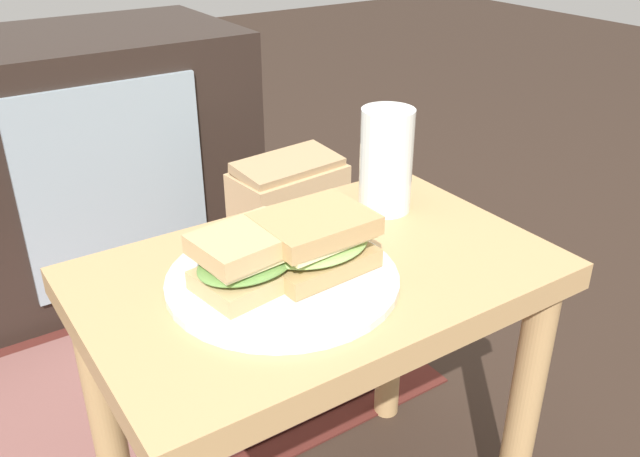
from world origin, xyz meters
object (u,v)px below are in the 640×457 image
Objects in this scene: sandwich_back at (314,241)px; tv_cabinet at (32,171)px; plate at (283,279)px; sandwich_front at (248,260)px; beer_glass at (386,163)px; paper_bag at (290,246)px.

tv_cabinet is at bearing 97.88° from sandwich_back.
sandwich_front reaches higher than plate.
tv_cabinet is 0.95m from beer_glass.
beer_glass is at bearing -101.81° from paper_bag.
tv_cabinet is 3.59× the size of plate.
plate is (0.09, -0.96, 0.17)m from tv_cabinet.
paper_bag is at bearing 62.15° from sandwich_back.
sandwich_front and sandwich_back have the same top height.
tv_cabinet reaches higher than sandwich_back.
plate is at bearing -84.56° from tv_cabinet.
sandwich_front reaches higher than paper_bag.
beer_glass is at bearing 22.54° from plate.
beer_glass reaches higher than sandwich_front.
plate is 0.64m from paper_bag.
tv_cabinet reaches higher than paper_bag.
plate is 0.06m from sandwich_back.
sandwich_front is at bearing -87.03° from tv_cabinet.
sandwich_back is 0.37× the size of paper_bag.
sandwich_back reaches higher than plate.
sandwich_front is (0.05, -0.95, 0.21)m from tv_cabinet.
paper_bag is (0.40, -0.46, -0.10)m from tv_cabinet.
beer_glass reaches higher than plate.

